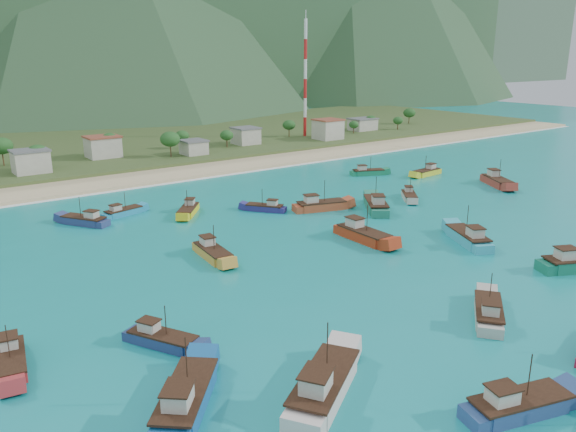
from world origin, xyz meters
TOP-DOWN VIEW (x-y plane):
  - ground at (0.00, 0.00)m, footprint 600.00×600.00m
  - beach at (0.00, 79.00)m, footprint 400.00×18.00m
  - land at (0.00, 140.00)m, footprint 400.00×110.00m
  - surf_line at (0.00, 69.50)m, footprint 400.00×2.50m
  - village at (13.01, 101.68)m, footprint 207.17×24.97m
  - vegetation at (-6.36, 103.04)m, footprint 274.78×25.95m
  - radio_tower at (75.96, 108.00)m, footprint 1.20×1.20m
  - boat_0 at (66.82, 17.08)m, footprint 9.49×12.47m
  - boat_1 at (-8.53, 40.04)m, footprint 8.30×9.29m
  - boat_2 at (-51.26, -2.89)m, footprint 4.46×10.03m
  - boat_6 at (5.79, 32.39)m, footprint 7.35×8.56m
  - boat_7 at (22.75, -6.66)m, footprint 8.67×12.39m
  - boat_8 at (15.69, 25.89)m, footprint 12.21×6.68m
  - boat_10 at (-28.46, 45.31)m, footprint 7.92×10.09m
  - boat_12 at (-36.25, -8.06)m, footprint 6.83×9.50m
  - boat_15 at (38.26, 20.91)m, footprint 7.91×8.63m
  - boat_16 at (49.49, 46.02)m, footprint 9.88×6.46m
  - boat_17 at (25.21, 18.68)m, footprint 10.63×12.56m
  - boat_19 at (-0.15, -26.55)m, footprint 10.44×8.98m
  - boat_20 at (8.92, 5.75)m, footprint 3.79×12.27m
  - boat_23 at (-14.98, -39.92)m, footprint 11.49×6.27m
  - boat_25 at (-17.36, 13.93)m, footprint 4.17×10.80m
  - boat_26 at (62.34, 36.06)m, footprint 10.42×4.04m
  - boat_28 at (-19.98, 47.22)m, footprint 9.23×4.64m
  - boat_29 at (-27.81, -26.99)m, footprint 13.46×10.60m
  - boat_31 at (-39.58, -20.83)m, footprint 11.15×11.98m

SIDE VIEW (x-z plane):
  - ground at x=0.00m, z-range 0.00..0.00m
  - beach at x=0.00m, z-range -0.60..0.60m
  - land at x=0.00m, z-range -1.20..1.20m
  - surf_line at x=0.00m, z-range -0.04..0.04m
  - boat_6 at x=5.79m, z-range -2.04..3.14m
  - boat_28 at x=-19.98m, z-range -2.06..3.18m
  - boat_15 at x=38.26m, z-range -2.10..3.26m
  - boat_12 at x=-36.25m, z-range -2.14..3.36m
  - boat_16 at x=49.49m, z-range -2.19..3.46m
  - boat_1 at x=-8.53m, z-range -2.21..3.50m
  - boat_2 at x=-51.26m, z-range -2.21..3.51m
  - boat_10 at x=-28.46m, z-range -2.29..3.66m
  - boat_26 at x=62.34m, z-range -2.30..3.70m
  - boat_25 at x=-17.36m, z-range -2.37..3.85m
  - boat_19 at x=-0.15m, z-range -2.41..3.92m
  - boat_23 at x=-14.98m, z-range -2.47..4.05m
  - boat_8 at x=15.69m, z-range -2.59..4.32m
  - boat_7 at x=22.75m, z-range -2.67..4.48m
  - boat_20 at x=8.92m, z-range -2.69..4.53m
  - boat_0 at x=66.82m, z-range -2.72..4.59m
  - boat_31 at x=-39.58m, z-range -2.77..4.70m
  - boat_17 at x=25.21m, z-range -2.80..4.77m
  - boat_29 at x=-27.81m, z-range -2.92..5.02m
  - village at x=13.01m, z-range 1.00..7.96m
  - vegetation at x=-6.36m, z-range 0.91..9.26m
  - radio_tower at x=75.96m, z-range 1.60..44.77m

